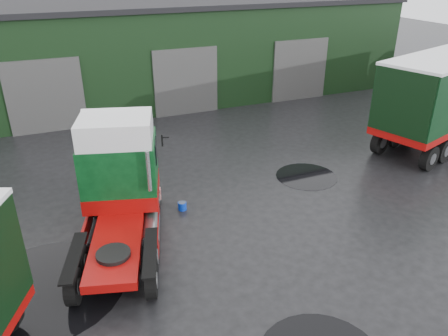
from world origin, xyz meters
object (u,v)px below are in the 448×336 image
Objects in this scene: tree_back_b at (212,16)px; tree_back_a at (30,12)px; hero_tractor at (115,196)px; wash_bucket at (182,206)px; warehouse at (159,46)px.

tree_back_a is at bearing 180.00° from tree_back_b.
wash_bucket is at bearing 48.31° from hero_tractor.
wash_bucket is at bearing -102.77° from warehouse.
warehouse is 98.91× the size of wash_bucket.
tree_back_b is at bearing 66.28° from wash_bucket.
warehouse is at bearing -128.66° from tree_back_b.
tree_back_b is at bearing 79.14° from hero_tractor.
warehouse is at bearing 77.23° from wash_bucket.
warehouse reaches higher than hero_tractor.
hero_tractor is at bearing -109.23° from warehouse.
hero_tractor is 32.14m from tree_back_b.
tree_back_a is (-4.16, 26.95, 4.60)m from wash_bucket.
wash_bucket is 0.04× the size of tree_back_b.
hero_tractor is at bearing -116.86° from tree_back_b.
hero_tractor is 28.79m from tree_back_a.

